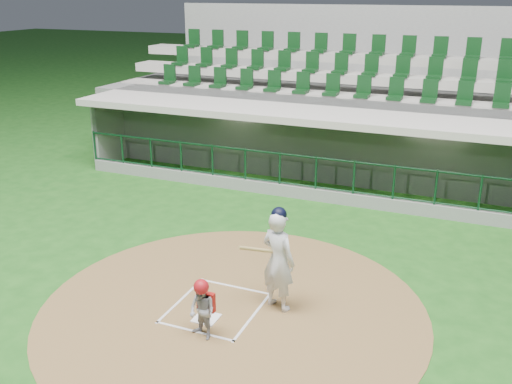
% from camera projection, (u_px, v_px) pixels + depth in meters
% --- Properties ---
extents(ground, '(120.00, 120.00, 0.00)m').
position_uv_depth(ground, '(223.00, 301.00, 10.92)').
color(ground, '#1A4F16').
rests_on(ground, ground).
extents(dirt_circle, '(7.20, 7.20, 0.01)m').
position_uv_depth(dirt_circle, '(233.00, 309.00, 10.63)').
color(dirt_circle, brown).
rests_on(dirt_circle, ground).
extents(home_plate, '(0.43, 0.43, 0.02)m').
position_uv_depth(home_plate, '(206.00, 318.00, 10.30)').
color(home_plate, white).
rests_on(home_plate, dirt_circle).
extents(batter_box_chalk, '(1.55, 1.80, 0.01)m').
position_uv_depth(batter_box_chalk, '(216.00, 307.00, 10.65)').
color(batter_box_chalk, silver).
rests_on(batter_box_chalk, ground).
extents(dugout_structure, '(16.40, 3.70, 3.00)m').
position_uv_depth(dugout_structure, '(338.00, 151.00, 17.36)').
color(dugout_structure, slate).
rests_on(dugout_structure, ground).
extents(seating_deck, '(17.00, 6.72, 5.15)m').
position_uv_depth(seating_deck, '(358.00, 116.00, 19.91)').
color(seating_deck, slate).
rests_on(seating_deck, ground).
extents(batter, '(0.95, 0.97, 2.00)m').
position_uv_depth(batter, '(278.00, 259.00, 10.35)').
color(batter, silver).
rests_on(batter, dirt_circle).
extents(catcher, '(0.60, 0.53, 1.10)m').
position_uv_depth(catcher, '(202.00, 309.00, 9.58)').
color(catcher, '#929297').
rests_on(catcher, dirt_circle).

